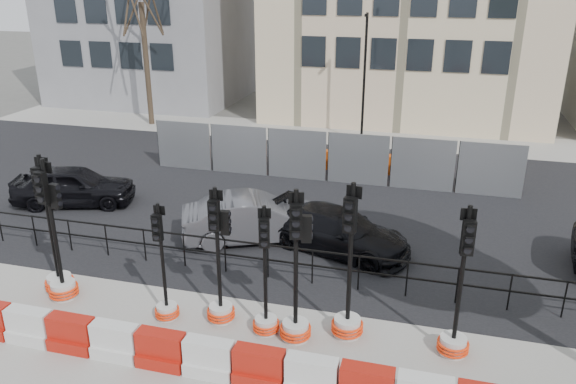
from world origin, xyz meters
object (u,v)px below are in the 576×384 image
(traffic_signal_d, at_px, (220,291))
(car_c, at_px, (338,231))
(traffic_signal_a, at_px, (56,265))
(car_a, at_px, (74,186))
(traffic_signal_h, at_px, (455,326))

(traffic_signal_d, distance_m, car_c, 4.68)
(traffic_signal_d, bearing_deg, car_c, 62.06)
(car_c, bearing_deg, traffic_signal_a, 140.29)
(car_a, bearing_deg, car_c, -113.63)
(traffic_signal_a, relative_size, car_c, 0.78)
(traffic_signal_h, distance_m, car_c, 5.26)
(traffic_signal_h, xyz_separation_m, car_c, (-3.24, 4.14, -0.08))
(traffic_signal_a, distance_m, car_a, 6.09)
(traffic_signal_d, xyz_separation_m, traffic_signal_h, (5.19, 0.11, -0.09))
(traffic_signal_d, distance_m, car_a, 9.28)
(traffic_signal_a, xyz_separation_m, car_a, (-3.13, 5.22, -0.05))
(traffic_signal_a, xyz_separation_m, traffic_signal_d, (4.45, -0.15, 0.04))
(traffic_signal_d, height_order, car_c, traffic_signal_d)
(traffic_signal_a, bearing_deg, car_a, 115.14)
(traffic_signal_h, height_order, car_c, traffic_signal_h)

